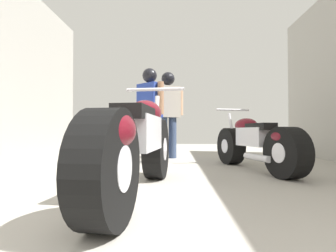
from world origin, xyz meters
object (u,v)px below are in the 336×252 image
object	(u,v)px
motorcycle_black_naked	(255,143)
mechanic_in_blue	(168,107)
motorcycle_maroon_cruiser	(139,144)
mechanic_with_helmet	(150,106)

from	to	relation	value
motorcycle_black_naked	mechanic_in_blue	world-z (taller)	mechanic_in_blue
motorcycle_maroon_cruiser	motorcycle_black_naked	bearing A→B (deg)	45.83
motorcycle_black_naked	mechanic_with_helmet	world-z (taller)	mechanic_with_helmet
motorcycle_black_naked	motorcycle_maroon_cruiser	bearing A→B (deg)	-134.17
mechanic_in_blue	mechanic_with_helmet	world-z (taller)	mechanic_in_blue
motorcycle_maroon_cruiser	mechanic_in_blue	xyz separation A→B (m)	(0.14, 2.98, 0.60)
mechanic_in_blue	mechanic_with_helmet	size ratio (longest dim) A/B	1.05
motorcycle_maroon_cruiser	mechanic_with_helmet	world-z (taller)	mechanic_with_helmet
motorcycle_black_naked	mechanic_with_helmet	distance (m)	1.91
mechanic_in_blue	mechanic_with_helmet	bearing A→B (deg)	-115.37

